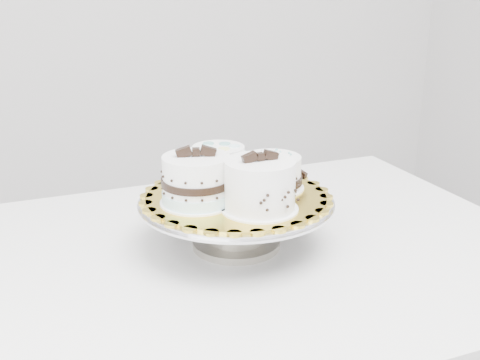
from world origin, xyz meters
name	(u,v)px	position (x,y,z in m)	size (l,w,h in m)	color
table	(214,299)	(-0.02, 0.25, 0.66)	(1.18, 0.82, 0.75)	white
cake_stand	(236,213)	(0.03, 0.27, 0.81)	(0.33, 0.33, 0.09)	gray
cake_board	(236,197)	(0.03, 0.27, 0.84)	(0.30, 0.30, 0.00)	gold
cake_swirl	(260,187)	(0.04, 0.19, 0.88)	(0.12, 0.12, 0.10)	white
cake_banded	(197,182)	(-0.04, 0.26, 0.88)	(0.14, 0.14, 0.10)	white
cake_dots	(218,165)	(0.03, 0.33, 0.88)	(0.11, 0.11, 0.07)	white
cake_ribbon	(272,173)	(0.10, 0.27, 0.87)	(0.13, 0.13, 0.06)	white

